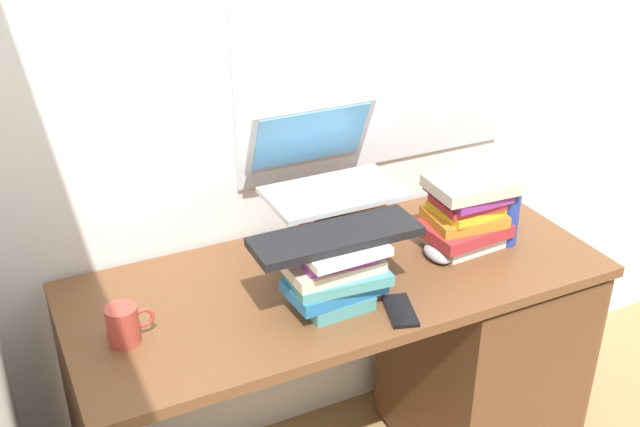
% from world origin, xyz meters
% --- Properties ---
extents(wall_back, '(6.00, 0.06, 2.60)m').
position_xyz_m(wall_back, '(0.00, 0.35, 1.30)').
color(wall_back, white).
rests_on(wall_back, ground).
extents(desk, '(1.44, 0.61, 0.76)m').
position_xyz_m(desk, '(0.37, -0.02, 0.42)').
color(desk, brown).
rests_on(desk, ground).
extents(book_stack_tall, '(0.24, 0.20, 0.21)m').
position_xyz_m(book_stack_tall, '(0.02, 0.07, 0.87)').
color(book_stack_tall, '#2672B2').
rests_on(book_stack_tall, desk).
extents(book_stack_keyboard_riser, '(0.26, 0.21, 0.18)m').
position_xyz_m(book_stack_keyboard_riser, '(-0.07, -0.11, 0.86)').
color(book_stack_keyboard_riser, teal).
rests_on(book_stack_keyboard_riser, desk).
extents(book_stack_side, '(0.25, 0.20, 0.21)m').
position_xyz_m(book_stack_side, '(0.40, -0.01, 0.87)').
color(book_stack_side, white).
rests_on(book_stack_side, desk).
extents(laptop, '(0.36, 0.30, 0.21)m').
position_xyz_m(laptop, '(0.02, 0.13, 1.02)').
color(laptop, '#B7BABF').
rests_on(laptop, book_stack_tall).
extents(keyboard, '(0.42, 0.15, 0.02)m').
position_xyz_m(keyboard, '(-0.07, -0.11, 0.96)').
color(keyboard, black).
rests_on(keyboard, book_stack_keyboard_riser).
extents(computer_mouse, '(0.06, 0.10, 0.04)m').
position_xyz_m(computer_mouse, '(0.28, -0.04, 0.78)').
color(computer_mouse, '#A5A8AD').
rests_on(computer_mouse, desk).
extents(mug, '(0.11, 0.08, 0.09)m').
position_xyz_m(mug, '(-0.58, -0.04, 0.81)').
color(mug, '#B23F33').
rests_on(mug, desk).
extents(water_bottle, '(0.06, 0.06, 0.16)m').
position_xyz_m(water_bottle, '(0.51, -0.05, 0.84)').
color(water_bottle, '#263FA5').
rests_on(water_bottle, desk).
extents(cell_phone, '(0.10, 0.15, 0.01)m').
position_xyz_m(cell_phone, '(0.06, -0.22, 0.77)').
color(cell_phone, black).
rests_on(cell_phone, desk).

